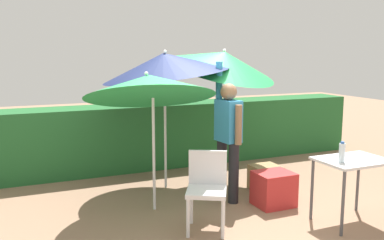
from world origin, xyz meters
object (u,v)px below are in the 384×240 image
at_px(crate_cardboard, 265,178).
at_px(bottle_water, 342,153).
at_px(person_vendor, 228,133).
at_px(umbrella_rainbow, 165,64).
at_px(umbrella_orange, 223,61).
at_px(cooler_box, 274,189).
at_px(chair_plastic, 207,186).
at_px(umbrella_yellow, 150,86).
at_px(folding_table, 352,167).

height_order(crate_cardboard, bottle_water, bottle_water).
bearing_deg(person_vendor, umbrella_rainbow, 126.60).
xyz_separation_m(umbrella_orange, cooler_box, (0.17, -1.17, -1.65)).
bearing_deg(umbrella_rainbow, cooler_box, -49.71).
xyz_separation_m(person_vendor, chair_plastic, (-0.67, -0.76, -0.42)).
distance_m(chair_plastic, cooler_box, 1.20).
distance_m(umbrella_yellow, crate_cardboard, 2.28).
distance_m(person_vendor, chair_plastic, 1.09).
bearing_deg(cooler_box, bottle_water, -72.08).
distance_m(umbrella_yellow, cooler_box, 2.11).
bearing_deg(chair_plastic, umbrella_orange, 57.41).
bearing_deg(bottle_water, chair_plastic, 157.82).
height_order(umbrella_orange, bottle_water, umbrella_orange).
relative_size(folding_table, bottle_water, 3.33).
xyz_separation_m(umbrella_rainbow, umbrella_orange, (0.89, -0.08, 0.04)).
height_order(umbrella_orange, person_vendor, umbrella_orange).
xyz_separation_m(umbrella_orange, umbrella_yellow, (-1.36, -0.68, -0.28)).
xyz_separation_m(umbrella_orange, chair_plastic, (-0.95, -1.49, -1.36)).
bearing_deg(chair_plastic, cooler_box, 15.73).
height_order(person_vendor, chair_plastic, person_vendor).
xyz_separation_m(crate_cardboard, bottle_water, (0.03, -1.49, 0.71)).
relative_size(umbrella_yellow, cooler_box, 4.10).
bearing_deg(umbrella_rainbow, folding_table, -52.81).
relative_size(umbrella_rainbow, chair_plastic, 2.39).
xyz_separation_m(cooler_box, bottle_water, (0.29, -0.89, 0.66)).
bearing_deg(umbrella_orange, cooler_box, -81.66).
bearing_deg(umbrella_orange, person_vendor, -111.33).
bearing_deg(folding_table, cooler_box, 121.97).
bearing_deg(crate_cardboard, umbrella_rainbow, 153.78).
xyz_separation_m(umbrella_orange, crate_cardboard, (0.43, -0.57, -1.69)).
bearing_deg(umbrella_orange, folding_table, -70.98).
bearing_deg(crate_cardboard, chair_plastic, -146.51).
xyz_separation_m(umbrella_yellow, cooler_box, (1.53, -0.49, -1.37)).
relative_size(cooler_box, folding_table, 0.61).
height_order(umbrella_yellow, person_vendor, umbrella_yellow).
relative_size(umbrella_yellow, crate_cardboard, 4.95).
distance_m(chair_plastic, crate_cardboard, 1.69).
bearing_deg(cooler_box, crate_cardboard, 66.43).
relative_size(chair_plastic, bottle_water, 3.71).
bearing_deg(umbrella_orange, umbrella_rainbow, 174.89).
distance_m(person_vendor, crate_cardboard, 1.05).
bearing_deg(folding_table, bottle_water, -165.08).
height_order(umbrella_rainbow, person_vendor, umbrella_rainbow).
bearing_deg(umbrella_yellow, umbrella_orange, 26.60).
bearing_deg(umbrella_orange, umbrella_yellow, -153.40).
xyz_separation_m(cooler_box, folding_table, (0.52, -0.83, 0.45)).
bearing_deg(umbrella_rainbow, chair_plastic, -92.27).
height_order(umbrella_orange, cooler_box, umbrella_orange).
relative_size(umbrella_orange, person_vendor, 1.23).
relative_size(umbrella_orange, crate_cardboard, 5.73).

